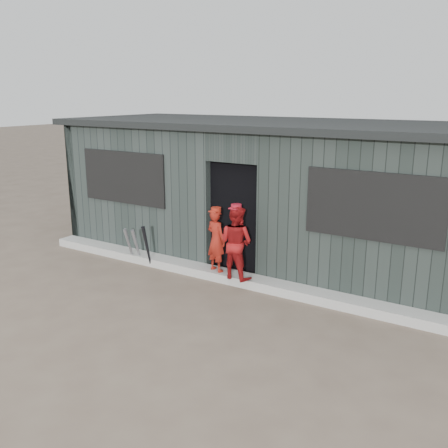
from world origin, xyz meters
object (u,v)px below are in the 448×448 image
Objects in this scene: player_red_left at (216,240)px; player_grey_back at (269,243)px; bat_left at (129,245)px; bat_right at (147,247)px; dugout at (271,191)px; player_red_right at (236,242)px; bat_mid at (137,246)px.

player_grey_back is at bearing -126.25° from player_red_left.
player_red_left is at bearing 5.01° from bat_left.
dugout is (1.50, 1.95, 0.87)m from bat_right.
player_red_right reaches higher than player_red_left.
bat_left is 1.89m from player_red_left.
bat_left is at bearing 6.51° from player_red_right.
player_red_right is (1.81, 0.12, 0.35)m from bat_right.
player_red_right reaches higher than bat_right.
player_red_right is 1.93m from dugout.
bat_right is at bearing -8.70° from bat_left.
bat_mid is 0.64× the size of player_red_left.
bat_right is 2.61m from dugout.
dugout is at bearing -78.67° from player_red_left.
dugout is at bearing 45.01° from bat_mid.
dugout reaches higher than player_red_right.
player_red_left is 0.91m from player_grey_back.
player_grey_back is at bearing 20.88° from bat_right.
player_grey_back reaches higher than bat_left.
bat_right is at bearing 17.21° from player_grey_back.
bat_mid is (0.16, 0.03, -0.00)m from bat_left.
player_red_left is at bearing -8.91° from player_red_right.
bat_mid is 2.77m from dugout.
bat_right reaches higher than bat_mid.
bat_right is 2.22m from player_grey_back.
bat_right is (0.50, -0.08, 0.07)m from bat_left.
bat_right is (0.35, -0.11, 0.07)m from bat_mid.
player_grey_back reaches higher than bat_right.
player_red_right is (2.31, 0.04, 0.42)m from bat_left.
player_grey_back is (0.26, 0.67, -0.14)m from player_red_right.
bat_left is 0.57× the size of player_red_right.
bat_right is 1.84m from player_red_right.
dugout reaches higher than bat_mid.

